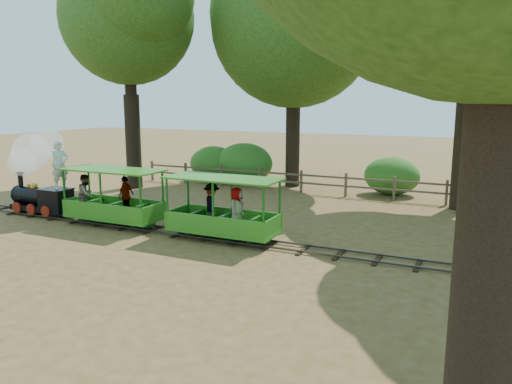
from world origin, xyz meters
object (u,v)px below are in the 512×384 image
at_px(carriage_front, 110,201).
at_px(carriage_rear, 222,213).
at_px(locomotive, 37,165).
at_px(fence, 323,181).

distance_m(carriage_front, carriage_rear, 4.16).
relative_size(locomotive, fence, 0.17).
relative_size(carriage_front, carriage_rear, 1.00).
distance_m(locomotive, fence, 11.31).
relative_size(locomotive, carriage_rear, 0.93).
bearing_deg(fence, carriage_front, -120.15).
height_order(locomotive, fence, locomotive).
bearing_deg(locomotive, carriage_rear, -0.54).
xyz_separation_m(locomotive, carriage_front, (3.31, -0.12, -0.97)).
distance_m(locomotive, carriage_rear, 7.53).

